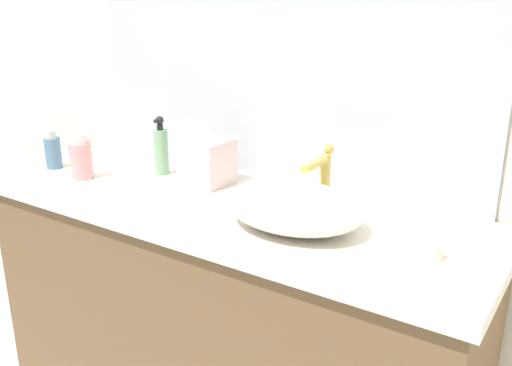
{
  "coord_description": "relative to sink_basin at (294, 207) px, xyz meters",
  "views": [
    {
      "loc": [
        0.88,
        -0.72,
        1.44
      ],
      "look_at": [
        0.12,
        0.41,
        0.99
      ],
      "focal_mm": 38.77,
      "sensor_mm": 36.0,
      "label": 1
    }
  ],
  "objects": [
    {
      "name": "tissue_box",
      "position": [
        -0.39,
        0.15,
        0.02
      ],
      "size": [
        0.14,
        0.14,
        0.18
      ],
      "color": "silver",
      "rests_on": "vanity_counter"
    },
    {
      "name": "sink_basin",
      "position": [
        0.0,
        0.0,
        0.0
      ],
      "size": [
        0.36,
        0.27,
        0.11
      ],
      "primitive_type": "ellipsoid",
      "color": "silver",
      "rests_on": "vanity_counter"
    },
    {
      "name": "wall_mirror_panel",
      "position": [
        -0.27,
        0.31,
        0.4
      ],
      "size": [
        1.35,
        0.01,
        0.9
      ],
      "primitive_type": "cube",
      "color": "#B2BCC6",
      "rests_on": "vanity_counter"
    },
    {
      "name": "faucet",
      "position": [
        0.0,
        0.15,
        0.05
      ],
      "size": [
        0.03,
        0.15,
        0.18
      ],
      "color": "gold",
      "rests_on": "vanity_counter"
    },
    {
      "name": "lotion_bottle",
      "position": [
        -0.92,
        0.0,
        0.0
      ],
      "size": [
        0.05,
        0.05,
        0.13
      ],
      "color": "#4E7496",
      "rests_on": "vanity_counter"
    },
    {
      "name": "vanity_counter",
      "position": [
        -0.27,
        0.06,
        -0.51
      ],
      "size": [
        1.52,
        0.51,
        0.91
      ],
      "color": "brown",
      "rests_on": "ground"
    },
    {
      "name": "candle_jar",
      "position": [
        0.33,
        0.01,
        -0.03
      ],
      "size": [
        0.06,
        0.06,
        0.04
      ],
      "primitive_type": "cylinder",
      "color": "silver",
      "rests_on": "vanity_counter"
    },
    {
      "name": "perfume_bottle",
      "position": [
        -0.75,
        -0.02,
        0.01
      ],
      "size": [
        0.07,
        0.07,
        0.14
      ],
      "color": "pink",
      "rests_on": "vanity_counter"
    },
    {
      "name": "bathroom_wall_rear",
      "position": [
        -0.26,
        0.35,
        0.33
      ],
      "size": [
        6.0,
        0.06,
        2.6
      ],
      "primitive_type": "cube",
      "color": "silver",
      "rests_on": "ground"
    },
    {
      "name": "soap_dispenser",
      "position": [
        -0.58,
        0.15,
        0.03
      ],
      "size": [
        0.05,
        0.05,
        0.19
      ],
      "color": "#73A67D",
      "rests_on": "vanity_counter"
    }
  ]
}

